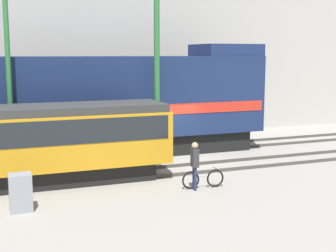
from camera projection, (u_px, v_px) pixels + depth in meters
ground_plane at (178, 160)px, 21.84m from camera, size 120.00×120.00×0.00m
track_near at (195, 168)px, 20.02m from camera, size 60.00×1.50×0.14m
track_far at (163, 150)px, 23.77m from camera, size 60.00×1.50×0.14m
building_backdrop at (122, 40)px, 30.02m from camera, size 37.93×6.00×11.56m
freight_locomotive at (104, 104)px, 22.35m from camera, size 16.13×3.04×5.40m
streetcar at (31, 141)px, 17.42m from camera, size 10.40×2.54×3.00m
bicycle at (203, 179)px, 17.26m from camera, size 1.63×0.44×0.73m
person at (195, 161)px, 16.90m from camera, size 0.25×0.38×1.77m
utility_pole_center at (9, 74)px, 18.72m from camera, size 0.21×0.21×8.24m
utility_pole_right at (157, 76)px, 20.95m from camera, size 0.26×0.26×7.82m
signal_box at (21, 193)px, 14.70m from camera, size 0.70×0.60×1.20m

